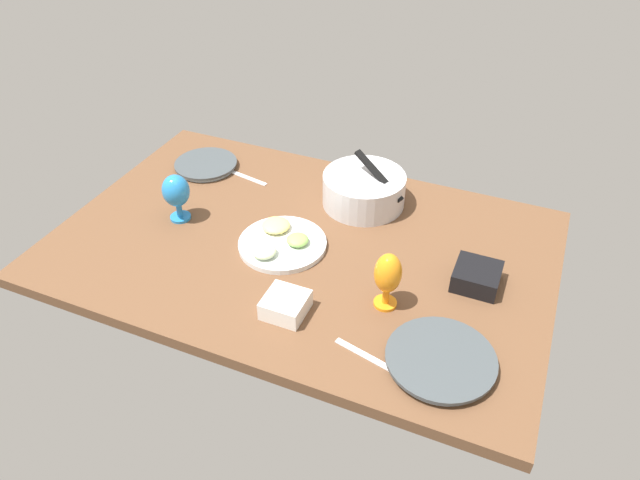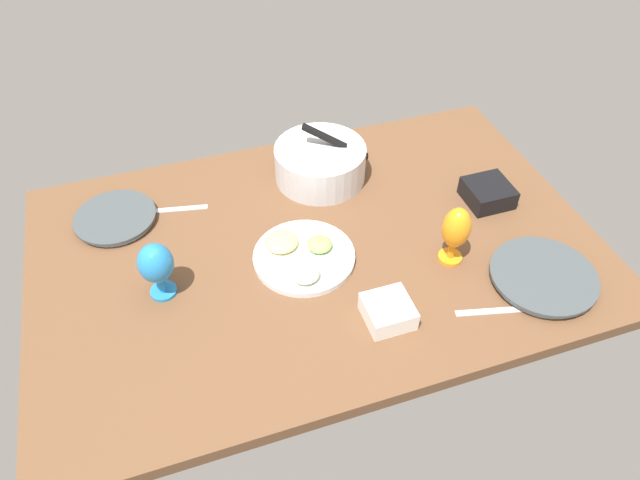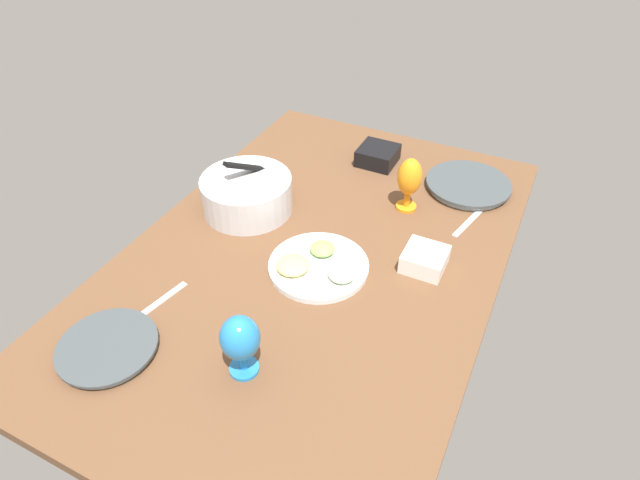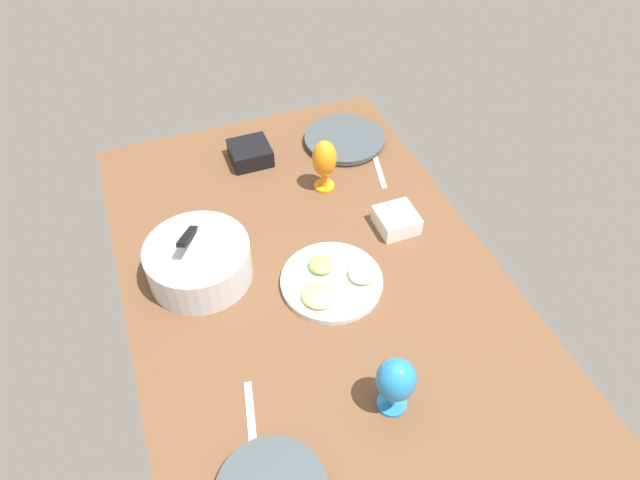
{
  "view_description": "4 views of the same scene",
  "coord_description": "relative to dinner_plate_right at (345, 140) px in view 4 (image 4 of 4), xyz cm",
  "views": [
    {
      "loc": [
        64.08,
        -135.82,
        118.72
      ],
      "look_at": [
        7.35,
        -1.72,
        4.61
      ],
      "focal_mm": 32.81,
      "sensor_mm": 36.0,
      "label": 1
    },
    {
      "loc": [
        -36.59,
        -113.18,
        120.31
      ],
      "look_at": [
        0.24,
        -2.59,
        4.61
      ],
      "focal_mm": 32.97,
      "sensor_mm": 36.0,
      "label": 2
    },
    {
      "loc": [
        -106.17,
        -54.0,
        103.79
      ],
      "look_at": [
        1.73,
        -1.19,
        4.61
      ],
      "focal_mm": 30.11,
      "sensor_mm": 36.0,
      "label": 3
    },
    {
      "loc": [
        -98.2,
        34.63,
        123.93
      ],
      "look_at": [
        7.87,
        -5.33,
        4.61
      ],
      "focal_mm": 31.86,
      "sensor_mm": 36.0,
      "label": 4
    }
  ],
  "objects": [
    {
      "name": "mixing_bowl",
      "position": [
        -43.04,
        61.57,
        4.81
      ],
      "size": [
        29.84,
        29.03,
        18.77
      ],
      "color": "silver",
      "rests_on": "ground_plane"
    },
    {
      "name": "square_bowl_black",
      "position": [
        2.37,
        34.23,
        1.98
      ],
      "size": [
        13.35,
        13.35,
        6.11
      ],
      "color": "black",
      "rests_on": "ground_plane"
    },
    {
      "name": "square_bowl_white",
      "position": [
        -44.97,
        1.46,
        1.71
      ],
      "size": [
        11.76,
        11.76,
        5.62
      ],
      "color": "white",
      "rests_on": "ground_plane"
    },
    {
      "name": "fork_by_right_plate",
      "position": [
        -18.93,
        -4.98,
        -1.12
      ],
      "size": [
        17.93,
        5.91,
        0.6
      ],
      "primitive_type": "cube",
      "rotation": [
        0.0,
        0.0,
        -0.23
      ],
      "color": "silver",
      "rests_on": "ground_plane"
    },
    {
      "name": "dinner_plate_right",
      "position": [
        0.0,
        0.0,
        0.0
      ],
      "size": [
        28.78,
        28.78,
        2.73
      ],
      "color": "silver",
      "rests_on": "ground_plane"
    },
    {
      "name": "hurricane_glass_blue",
      "position": [
        -98.12,
        28.33,
        9.31
      ],
      "size": [
        9.22,
        9.22,
        17.09
      ],
      "color": "#247BC4",
      "rests_on": "ground_plane"
    },
    {
      "name": "ground_plane",
      "position": [
        -54.02,
        32.15,
        -3.42
      ],
      "size": [
        160.0,
        104.0,
        4.0
      ],
      "primitive_type": "cube",
      "color": "brown"
    },
    {
      "name": "fruit_platter",
      "position": [
        -59.4,
        28.13,
        0.17
      ],
      "size": [
        28.66,
        28.66,
        5.06
      ],
      "color": "silver",
      "rests_on": "ground_plane"
    },
    {
      "name": "hurricane_glass_orange",
      "position": [
        -19.91,
        15.43,
        9.74
      ],
      "size": [
        7.85,
        7.85,
        18.35
      ],
      "color": "orange",
      "rests_on": "ground_plane"
    },
    {
      "name": "fork_by_left_plate",
      "position": [
        -89.5,
        60.39,
        -1.12
      ],
      "size": [
        18.01,
        5.24,
        0.6
      ],
      "primitive_type": "cube",
      "rotation": [
        0.0,
        0.0,
        -0.19
      ],
      "color": "silver",
      "rests_on": "ground_plane"
    }
  ]
}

